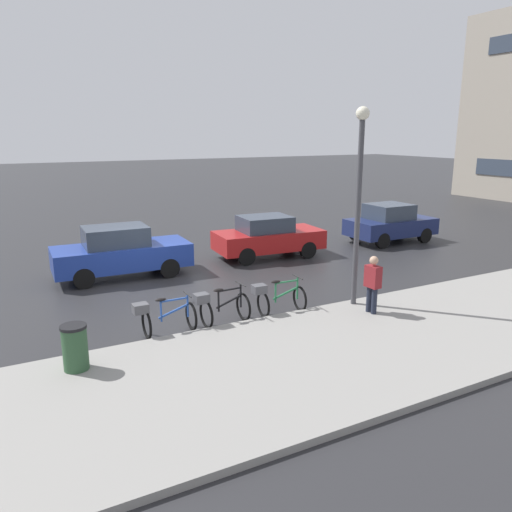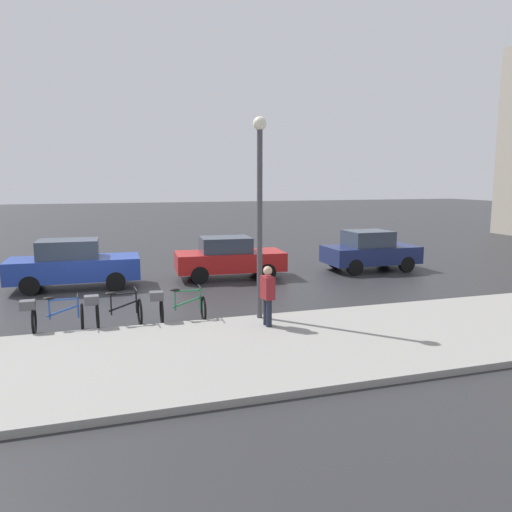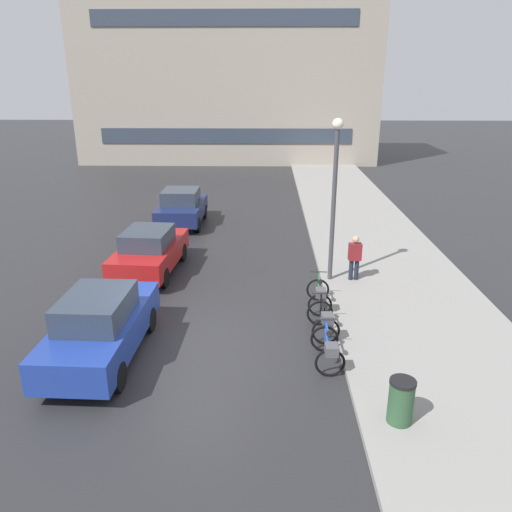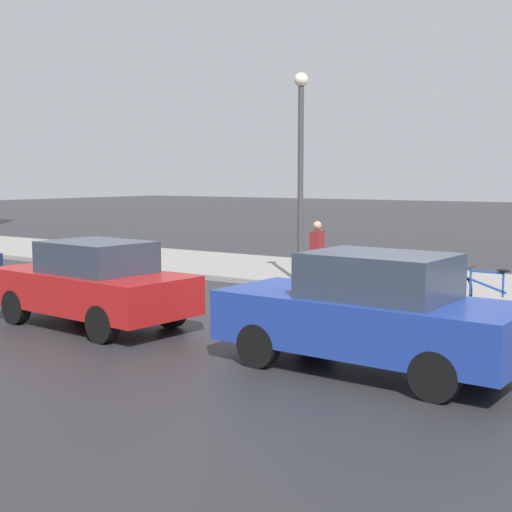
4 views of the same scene
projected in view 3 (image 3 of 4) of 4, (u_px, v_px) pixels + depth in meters
name	position (u px, v px, depth m)	size (l,w,h in m)	color
ground_plane	(194.00, 347.00, 12.44)	(140.00, 140.00, 0.00)	#28282B
sidewalk_kerb	(363.00, 230.00, 21.70)	(4.80, 60.00, 0.14)	gray
bicycle_nearest	(328.00, 349.00, 11.42)	(0.70, 1.41, 0.92)	black
bicycle_second	(324.00, 320.00, 12.76)	(0.77, 1.36, 0.98)	black
bicycle_third	(319.00, 295.00, 14.25)	(0.73, 1.41, 0.96)	black
car_blue	(101.00, 326.00, 11.73)	(1.86, 4.35, 1.68)	navy
car_red	(150.00, 251.00, 16.94)	(2.05, 4.15, 1.57)	#AD1919
car_navy	(182.00, 207.00, 22.53)	(1.91, 3.78, 1.64)	navy
pedestrian	(355.00, 257.00, 15.98)	(0.42, 0.27, 1.62)	#1E2333
streetlamp	(335.00, 186.00, 15.27)	(0.34, 0.34, 5.22)	#424247
trash_bin	(401.00, 404.00, 9.41)	(0.50, 0.50, 1.04)	#2D5133
building_facade_main	(229.00, 79.00, 39.06)	(22.68, 7.27, 12.46)	#9E9384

